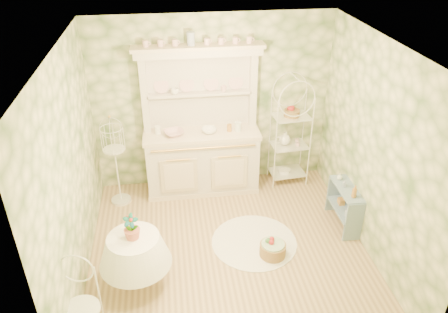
{
  "coord_description": "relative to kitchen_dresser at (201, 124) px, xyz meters",
  "views": [
    {
      "loc": [
        -0.67,
        -4.34,
        3.94
      ],
      "look_at": [
        0.0,
        0.5,
        1.15
      ],
      "focal_mm": 35.0,
      "sensor_mm": 36.0,
      "label": 1
    }
  ],
  "objects": [
    {
      "name": "wall_front",
      "position": [
        0.2,
        -3.32,
        0.21
      ],
      "size": [
        3.6,
        3.6,
        0.0
      ],
      "primitive_type": "plane",
      "color": "beige",
      "rests_on": "floor"
    },
    {
      "name": "floor_basket",
      "position": [
        0.74,
        -1.69,
        -1.03
      ],
      "size": [
        0.44,
        0.44,
        0.22
      ],
      "primitive_type": "cylinder",
      "rotation": [
        0.0,
        0.0,
        -0.34
      ],
      "color": "#9A7646",
      "rests_on": "floor"
    },
    {
      "name": "side_shelf",
      "position": [
        1.88,
        -1.19,
        -0.85
      ],
      "size": [
        0.33,
        0.72,
        0.6
      ],
      "primitive_type": "cube",
      "rotation": [
        0.0,
        0.0,
        0.11
      ],
      "color": "#7692AB",
      "rests_on": "floor"
    },
    {
      "name": "floor",
      "position": [
        0.2,
        -1.52,
        -1.15
      ],
      "size": [
        3.6,
        3.6,
        0.0
      ],
      "primitive_type": "plane",
      "color": "tan",
      "rests_on": "ground"
    },
    {
      "name": "ceiling",
      "position": [
        0.2,
        -1.52,
        1.56
      ],
      "size": [
        3.6,
        3.6,
        0.0
      ],
      "primitive_type": "plane",
      "color": "white",
      "rests_on": "floor"
    },
    {
      "name": "wall_back",
      "position": [
        0.2,
        0.28,
        0.21
      ],
      "size": [
        3.6,
        3.6,
        0.0
      ],
      "primitive_type": "plane",
      "color": "beige",
      "rests_on": "floor"
    },
    {
      "name": "cup_right",
      "position": [
        0.36,
        0.16,
        0.47
      ],
      "size": [
        0.1,
        0.1,
        0.08
      ],
      "primitive_type": "imported",
      "rotation": [
        0.0,
        0.0,
        0.12
      ],
      "color": "white",
      "rests_on": "kitchen_dresser"
    },
    {
      "name": "bottle_amber",
      "position": [
        1.88,
        -1.4,
        -0.46
      ],
      "size": [
        0.08,
        0.08,
        0.18
      ],
      "primitive_type": "imported",
      "rotation": [
        0.0,
        0.0,
        0.11
      ],
      "color": "#AD752D",
      "rests_on": "side_shelf"
    },
    {
      "name": "cup_left",
      "position": [
        -0.36,
        0.15,
        0.47
      ],
      "size": [
        0.15,
        0.15,
        0.09
      ],
      "primitive_type": "imported",
      "rotation": [
        0.0,
        0.0,
        -0.4
      ],
      "color": "white",
      "rests_on": "kitchen_dresser"
    },
    {
      "name": "birdcage_stand",
      "position": [
        -1.29,
        -0.18,
        -0.47
      ],
      "size": [
        0.33,
        0.33,
        1.34
      ],
      "primitive_type": "cube",
      "rotation": [
        0.0,
        0.0,
        -0.03
      ],
      "color": "white",
      "rests_on": "floor"
    },
    {
      "name": "potted_geranium",
      "position": [
        -0.97,
        -1.98,
        -0.29
      ],
      "size": [
        0.19,
        0.14,
        0.33
      ],
      "primitive_type": "imported",
      "rotation": [
        0.0,
        0.0,
        -0.11
      ],
      "color": "#3F7238",
      "rests_on": "round_table"
    },
    {
      "name": "round_table",
      "position": [
        -0.97,
        -1.95,
        -0.75
      ],
      "size": [
        0.9,
        0.9,
        0.79
      ],
      "primitive_type": "cylinder",
      "rotation": [
        0.0,
        0.0,
        -0.29
      ],
      "color": "white",
      "rests_on": "floor"
    },
    {
      "name": "bowl_floral",
      "position": [
        -0.41,
        -0.04,
        -0.13
      ],
      "size": [
        0.36,
        0.36,
        0.07
      ],
      "primitive_type": "imported",
      "rotation": [
        0.0,
        0.0,
        0.31
      ],
      "color": "white",
      "rests_on": "kitchen_dresser"
    },
    {
      "name": "lace_rug",
      "position": [
        0.56,
        -1.4,
        -1.14
      ],
      "size": [
        1.22,
        1.22,
        0.01
      ],
      "primitive_type": "cylinder",
      "rotation": [
        0.0,
        0.0,
        0.06
      ],
      "color": "white",
      "rests_on": "floor"
    },
    {
      "name": "wall_right",
      "position": [
        2.0,
        -1.52,
        0.21
      ],
      "size": [
        3.6,
        3.6,
        0.0
      ],
      "primitive_type": "plane",
      "color": "beige",
      "rests_on": "floor"
    },
    {
      "name": "bottle_blue",
      "position": [
        1.85,
        -1.14,
        -0.49
      ],
      "size": [
        0.06,
        0.06,
        0.1
      ],
      "primitive_type": "imported",
      "rotation": [
        0.0,
        0.0,
        -0.25
      ],
      "color": "#92A2BB",
      "rests_on": "side_shelf"
    },
    {
      "name": "wall_left",
      "position": [
        -1.6,
        -1.52,
        0.21
      ],
      "size": [
        3.6,
        3.6,
        0.0
      ],
      "primitive_type": "plane",
      "color": "beige",
      "rests_on": "floor"
    },
    {
      "name": "bottle_glass",
      "position": [
        1.85,
        -0.96,
        -0.5
      ],
      "size": [
        0.09,
        0.09,
        0.1
      ],
      "primitive_type": "imported",
      "rotation": [
        0.0,
        0.0,
        -0.16
      ],
      "color": "silver",
      "rests_on": "side_shelf"
    },
    {
      "name": "kitchen_dresser",
      "position": [
        0.0,
        0.0,
        0.0
      ],
      "size": [
        1.87,
        0.61,
        2.29
      ],
      "primitive_type": "cube",
      "color": "silver",
      "rests_on": "floor"
    },
    {
      "name": "bowl_white",
      "position": [
        0.11,
        -0.03,
        -0.13
      ],
      "size": [
        0.25,
        0.25,
        0.07
      ],
      "primitive_type": "imported",
      "rotation": [
        0.0,
        0.0,
        0.1
      ],
      "color": "white",
      "rests_on": "kitchen_dresser"
    },
    {
      "name": "bakers_rack",
      "position": [
        1.4,
        0.06,
        -0.21
      ],
      "size": [
        0.61,
        0.46,
        1.86
      ],
      "primitive_type": "cube",
      "rotation": [
        0.0,
        0.0,
        0.09
      ],
      "color": "white",
      "rests_on": "floor"
    }
  ]
}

